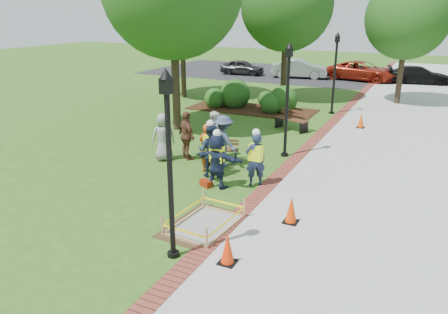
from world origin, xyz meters
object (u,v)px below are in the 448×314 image
at_px(cone_front, 228,249).
at_px(hivis_worker_b, 256,158).
at_px(lamp_near, 169,153).
at_px(hivis_worker_c, 210,149).
at_px(hivis_worker_a, 217,159).
at_px(bench_near, 220,154).
at_px(wet_concrete_pad, 205,218).

bearing_deg(cone_front, hivis_worker_b, 104.51).
relative_size(lamp_near, hivis_worker_c, 2.19).
xyz_separation_m(lamp_near, hivis_worker_c, (-1.58, 4.87, -1.52)).
height_order(lamp_near, hivis_worker_a, lamp_near).
relative_size(bench_near, hivis_worker_b, 0.79).
distance_m(cone_front, hivis_worker_c, 5.45).
height_order(bench_near, cone_front, bench_near).
bearing_deg(wet_concrete_pad, bench_near, 112.32).
relative_size(wet_concrete_pad, hivis_worker_a, 1.27).
relative_size(cone_front, hivis_worker_b, 0.40).
bearing_deg(hivis_worker_a, lamp_near, -77.15).
bearing_deg(wet_concrete_pad, cone_front, -46.26).
height_order(cone_front, hivis_worker_a, hivis_worker_a).
bearing_deg(hivis_worker_b, lamp_near, -91.12).
bearing_deg(hivis_worker_c, bench_near, 105.79).
relative_size(wet_concrete_pad, hivis_worker_b, 1.28).
bearing_deg(cone_front, hivis_worker_c, 121.46).
bearing_deg(hivis_worker_c, wet_concrete_pad, -64.78).
height_order(lamp_near, hivis_worker_b, lamp_near).
height_order(hivis_worker_a, hivis_worker_b, hivis_worker_a).
xyz_separation_m(bench_near, lamp_near, (2.02, -6.43, 2.24)).
distance_m(wet_concrete_pad, lamp_near, 2.75).
relative_size(lamp_near, hivis_worker_b, 2.27).
xyz_separation_m(cone_front, hivis_worker_b, (-1.16, 4.49, 0.57)).
bearing_deg(bench_near, hivis_worker_b, -38.74).
bearing_deg(wet_concrete_pad, hivis_worker_b, 87.78).
bearing_deg(hivis_worker_a, cone_front, -60.29).
xyz_separation_m(lamp_near, hivis_worker_a, (-0.93, 4.07, -1.54)).
bearing_deg(bench_near, hivis_worker_c, -74.21).
bearing_deg(hivis_worker_b, cone_front, -75.49).
bearing_deg(cone_front, lamp_near, -168.79).
distance_m(wet_concrete_pad, bench_near, 5.23).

